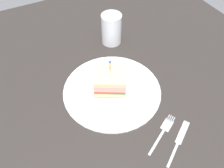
% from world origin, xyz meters
% --- Properties ---
extents(ground_plane, '(1.16, 1.16, 0.02)m').
position_xyz_m(ground_plane, '(0.00, 0.00, -0.01)').
color(ground_plane, '#2D2826').
extents(plate, '(0.28, 0.28, 0.01)m').
position_xyz_m(plate, '(0.00, 0.00, 0.00)').
color(plate, white).
rests_on(plate, ground_plane).
extents(sandwich_half_center, '(0.12, 0.12, 0.10)m').
position_xyz_m(sandwich_half_center, '(-0.00, -0.01, 0.04)').
color(sandwich_half_center, beige).
rests_on(sandwich_half_center, plate).
extents(drink_glass, '(0.07, 0.07, 0.10)m').
position_xyz_m(drink_glass, '(-0.10, -0.20, 0.05)').
color(drink_glass, silver).
rests_on(drink_glass, ground_plane).
extents(fork, '(0.12, 0.07, 0.00)m').
position_xyz_m(fork, '(-0.06, 0.17, 0.00)').
color(fork, silver).
rests_on(fork, ground_plane).
extents(knife, '(0.12, 0.08, 0.00)m').
position_xyz_m(knife, '(-0.07, 0.21, 0.00)').
color(knife, silver).
rests_on(knife, ground_plane).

